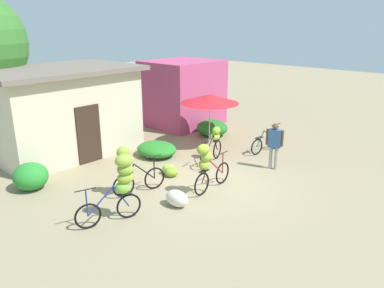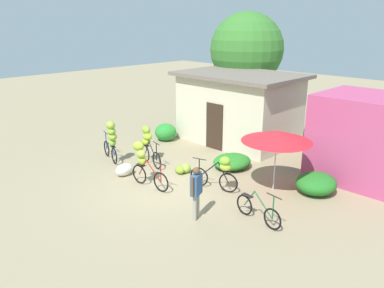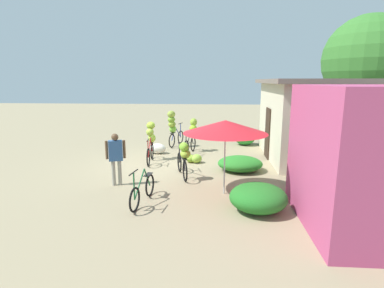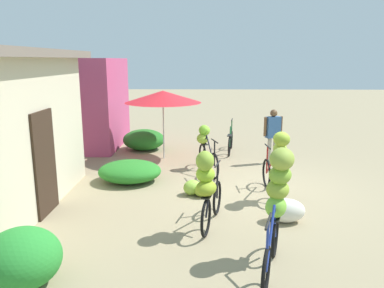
{
  "view_description": "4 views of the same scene",
  "coord_description": "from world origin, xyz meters",
  "px_view_note": "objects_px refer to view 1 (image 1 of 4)",
  "views": [
    {
      "loc": [
        -8.19,
        -6.71,
        4.69
      ],
      "look_at": [
        0.77,
        1.53,
        0.71
      ],
      "focal_mm": 35.3,
      "sensor_mm": 36.0,
      "label": 1
    },
    {
      "loc": [
        8.89,
        -7.7,
        5.34
      ],
      "look_at": [
        0.09,
        1.24,
        1.27
      ],
      "focal_mm": 35.74,
      "sensor_mm": 36.0,
      "label": 2
    },
    {
      "loc": [
        10.71,
        2.11,
        3.06
      ],
      "look_at": [
        1.26,
        1.4,
        1.08
      ],
      "focal_mm": 28.47,
      "sensor_mm": 36.0,
      "label": 3
    },
    {
      "loc": [
        -8.33,
        1.26,
        2.92
      ],
      "look_at": [
        0.65,
        1.49,
        0.91
      ],
      "focal_mm": 35.23,
      "sensor_mm": 36.0,
      "label": 4
    }
  ],
  "objects_px": {
    "bicycle_leftmost": "(121,181)",
    "bicycle_by_shop": "(214,142)",
    "bicycle_near_pile": "(129,167)",
    "bicycle_center_loaded": "(207,163)",
    "produce_sack": "(177,198)",
    "person_vendor": "(274,142)",
    "building_low": "(62,110)",
    "shop_pink": "(183,93)",
    "banana_pile_on_ground": "(170,171)",
    "bicycle_rightmost": "(266,143)",
    "market_umbrella": "(210,99)"
  },
  "relations": [
    {
      "from": "bicycle_center_loaded",
      "to": "bicycle_by_shop",
      "type": "height_order",
      "value": "bicycle_center_loaded"
    },
    {
      "from": "market_umbrella",
      "to": "person_vendor",
      "type": "relative_size",
      "value": 1.44
    },
    {
      "from": "building_low",
      "to": "produce_sack",
      "type": "xyz_separation_m",
      "value": [
        -0.31,
        -6.19,
        -1.36
      ]
    },
    {
      "from": "bicycle_by_shop",
      "to": "person_vendor",
      "type": "distance_m",
      "value": 2.09
    },
    {
      "from": "market_umbrella",
      "to": "banana_pile_on_ground",
      "type": "height_order",
      "value": "market_umbrella"
    },
    {
      "from": "building_low",
      "to": "bicycle_center_loaded",
      "type": "relative_size",
      "value": 3.13
    },
    {
      "from": "bicycle_leftmost",
      "to": "bicycle_by_shop",
      "type": "height_order",
      "value": "bicycle_leftmost"
    },
    {
      "from": "bicycle_by_shop",
      "to": "banana_pile_on_ground",
      "type": "xyz_separation_m",
      "value": [
        -1.93,
        0.2,
        -0.54
      ]
    },
    {
      "from": "building_low",
      "to": "produce_sack",
      "type": "relative_size",
      "value": 7.63
    },
    {
      "from": "bicycle_center_loaded",
      "to": "bicycle_by_shop",
      "type": "relative_size",
      "value": 1.02
    },
    {
      "from": "bicycle_center_loaded",
      "to": "banana_pile_on_ground",
      "type": "height_order",
      "value": "bicycle_center_loaded"
    },
    {
      "from": "banana_pile_on_ground",
      "to": "shop_pink",
      "type": "bearing_deg",
      "value": 40.22
    },
    {
      "from": "bicycle_leftmost",
      "to": "bicycle_near_pile",
      "type": "distance_m",
      "value": 1.42
    },
    {
      "from": "building_low",
      "to": "bicycle_rightmost",
      "type": "bearing_deg",
      "value": -47.76
    },
    {
      "from": "bicycle_near_pile",
      "to": "banana_pile_on_ground",
      "type": "xyz_separation_m",
      "value": [
        1.75,
        0.2,
        -0.7
      ]
    },
    {
      "from": "bicycle_near_pile",
      "to": "banana_pile_on_ground",
      "type": "relative_size",
      "value": 2.17
    },
    {
      "from": "bicycle_by_shop",
      "to": "building_low",
      "type": "bearing_deg",
      "value": 121.99
    },
    {
      "from": "bicycle_leftmost",
      "to": "person_vendor",
      "type": "distance_m",
      "value": 5.56
    },
    {
      "from": "produce_sack",
      "to": "person_vendor",
      "type": "distance_m",
      "value": 4.14
    },
    {
      "from": "bicycle_near_pile",
      "to": "bicycle_by_shop",
      "type": "relative_size",
      "value": 0.95
    },
    {
      "from": "building_low",
      "to": "bicycle_rightmost",
      "type": "height_order",
      "value": "building_low"
    },
    {
      "from": "shop_pink",
      "to": "bicycle_rightmost",
      "type": "bearing_deg",
      "value": -99.1
    },
    {
      "from": "bicycle_center_loaded",
      "to": "bicycle_by_shop",
      "type": "bearing_deg",
      "value": 35.36
    },
    {
      "from": "banana_pile_on_ground",
      "to": "produce_sack",
      "type": "bearing_deg",
      "value": -129.32
    },
    {
      "from": "bicycle_leftmost",
      "to": "banana_pile_on_ground",
      "type": "xyz_separation_m",
      "value": [
        2.77,
        1.17,
        -0.87
      ]
    },
    {
      "from": "bicycle_near_pile",
      "to": "produce_sack",
      "type": "relative_size",
      "value": 2.29
    },
    {
      "from": "bicycle_leftmost",
      "to": "banana_pile_on_ground",
      "type": "bearing_deg",
      "value": 22.95
    },
    {
      "from": "building_low",
      "to": "bicycle_leftmost",
      "type": "height_order",
      "value": "building_low"
    },
    {
      "from": "bicycle_center_loaded",
      "to": "person_vendor",
      "type": "bearing_deg",
      "value": -8.66
    },
    {
      "from": "bicycle_by_shop",
      "to": "banana_pile_on_ground",
      "type": "height_order",
      "value": "bicycle_by_shop"
    },
    {
      "from": "building_low",
      "to": "bicycle_near_pile",
      "type": "distance_m",
      "value": 4.85
    },
    {
      "from": "market_umbrella",
      "to": "bicycle_rightmost",
      "type": "distance_m",
      "value": 2.71
    },
    {
      "from": "market_umbrella",
      "to": "banana_pile_on_ground",
      "type": "distance_m",
      "value": 3.76
    },
    {
      "from": "market_umbrella",
      "to": "bicycle_near_pile",
      "type": "distance_m",
      "value": 5.19
    },
    {
      "from": "produce_sack",
      "to": "bicycle_leftmost",
      "type": "bearing_deg",
      "value": 161.58
    },
    {
      "from": "bicycle_rightmost",
      "to": "bicycle_near_pile",
      "type": "bearing_deg",
      "value": 171.84
    },
    {
      "from": "bicycle_leftmost",
      "to": "bicycle_near_pile",
      "type": "xyz_separation_m",
      "value": [
        1.02,
        0.98,
        -0.18
      ]
    },
    {
      "from": "banana_pile_on_ground",
      "to": "bicycle_near_pile",
      "type": "bearing_deg",
      "value": -173.58
    },
    {
      "from": "building_low",
      "to": "banana_pile_on_ground",
      "type": "relative_size",
      "value": 7.25
    },
    {
      "from": "bicycle_near_pile",
      "to": "person_vendor",
      "type": "height_order",
      "value": "person_vendor"
    },
    {
      "from": "bicycle_rightmost",
      "to": "banana_pile_on_ground",
      "type": "xyz_separation_m",
      "value": [
        -4.02,
        1.02,
        -0.18
      ]
    },
    {
      "from": "bicycle_by_shop",
      "to": "banana_pile_on_ground",
      "type": "bearing_deg",
      "value": 174.17
    },
    {
      "from": "shop_pink",
      "to": "bicycle_leftmost",
      "type": "bearing_deg",
      "value": -145.32
    },
    {
      "from": "bicycle_leftmost",
      "to": "produce_sack",
      "type": "height_order",
      "value": "bicycle_leftmost"
    },
    {
      "from": "bicycle_by_shop",
      "to": "person_vendor",
      "type": "xyz_separation_m",
      "value": [
        0.77,
        -1.92,
        0.26
      ]
    },
    {
      "from": "building_low",
      "to": "banana_pile_on_ground",
      "type": "height_order",
      "value": "building_low"
    },
    {
      "from": "bicycle_leftmost",
      "to": "bicycle_by_shop",
      "type": "xyz_separation_m",
      "value": [
        4.7,
        0.98,
        -0.34
      ]
    },
    {
      "from": "produce_sack",
      "to": "bicycle_center_loaded",
      "type": "bearing_deg",
      "value": -1.64
    },
    {
      "from": "bicycle_leftmost",
      "to": "bicycle_near_pile",
      "type": "relative_size",
      "value": 1.07
    },
    {
      "from": "produce_sack",
      "to": "person_vendor",
      "type": "xyz_separation_m",
      "value": [
        4.05,
        -0.47,
        0.73
      ]
    }
  ]
}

